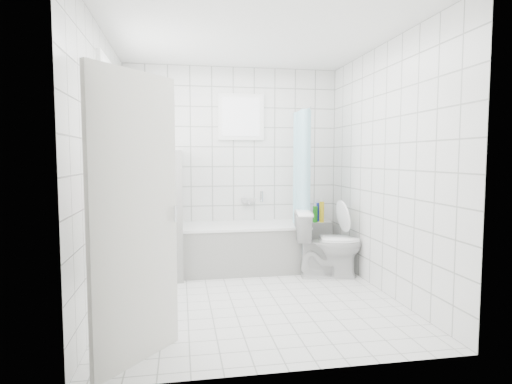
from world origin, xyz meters
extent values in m
plane|color=white|center=(0.00, 0.00, 0.00)|extent=(3.00, 3.00, 0.00)
plane|color=white|center=(0.00, 0.00, 2.60)|extent=(3.00, 3.00, 0.00)
cube|color=white|center=(0.00, 1.50, 1.30)|extent=(2.80, 0.02, 2.60)
cube|color=white|center=(0.00, -1.50, 1.30)|extent=(2.80, 0.02, 2.60)
cube|color=white|center=(-1.40, 0.00, 1.30)|extent=(0.02, 3.00, 2.60)
cube|color=white|center=(1.40, 0.00, 1.30)|extent=(0.02, 3.00, 2.60)
cube|color=white|center=(-1.35, 0.30, 1.60)|extent=(0.01, 0.90, 1.40)
cube|color=white|center=(0.10, 1.46, 1.95)|extent=(0.50, 0.01, 0.50)
cube|color=white|center=(-1.31, 0.30, 0.86)|extent=(0.18, 1.02, 0.08)
cube|color=silver|center=(-1.00, -1.17, 1.00)|extent=(0.53, 0.65, 2.00)
cube|color=white|center=(0.09, 1.12, 0.28)|extent=(1.54, 0.75, 0.55)
cube|color=white|center=(0.09, 1.12, 0.57)|extent=(1.56, 0.77, 0.03)
cube|color=white|center=(-0.75, 1.07, 0.75)|extent=(0.15, 0.85, 1.50)
cube|color=white|center=(1.10, 1.38, 0.28)|extent=(0.40, 0.24, 0.55)
imported|color=white|center=(1.03, 0.65, 0.40)|extent=(0.84, 0.56, 0.79)
cylinder|color=silver|center=(0.81, 1.10, 2.00)|extent=(0.02, 0.80, 0.02)
cube|color=silver|center=(0.19, 1.46, 0.85)|extent=(0.18, 0.06, 0.06)
imported|color=silver|center=(-1.30, 0.30, 0.99)|extent=(0.18, 0.18, 0.18)
imported|color=#E55998|center=(-1.30, -0.01, 1.05)|extent=(0.15, 0.15, 0.31)
imported|color=#38B4FF|center=(-1.30, 0.08, 1.00)|extent=(0.12, 0.12, 0.19)
imported|color=white|center=(-1.30, 0.45, 1.05)|extent=(0.16, 0.16, 0.30)
imported|color=#D46ACF|center=(-1.30, 0.60, 1.01)|extent=(0.12, 0.12, 0.21)
cylinder|color=#188315|center=(1.08, 1.32, 0.66)|extent=(0.06, 0.06, 0.22)
cylinder|color=#162BB6|center=(1.14, 1.41, 0.68)|extent=(0.06, 0.06, 0.25)
cylinder|color=yellow|center=(1.17, 1.31, 0.69)|extent=(0.06, 0.06, 0.28)
camera|label=1|loc=(-0.69, -4.15, 1.42)|focal=30.00mm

